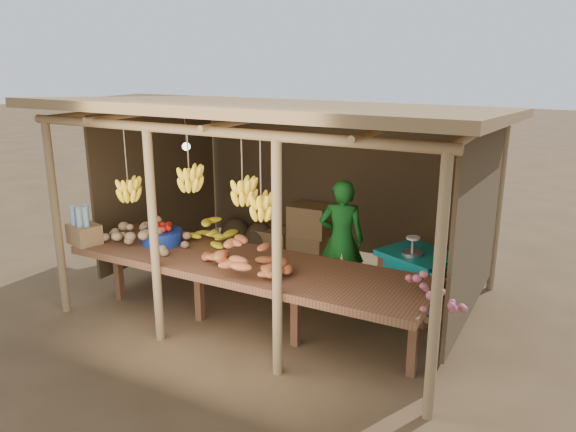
% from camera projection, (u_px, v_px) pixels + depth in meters
% --- Properties ---
extents(ground, '(60.00, 60.00, 0.00)m').
position_uv_depth(ground, '(288.00, 299.00, 6.80)').
color(ground, brown).
rests_on(ground, ground).
extents(stall_structure, '(4.70, 3.50, 2.43)m').
position_uv_depth(stall_structure, '(286.00, 141.00, 6.29)').
color(stall_structure, '#94754C').
rests_on(stall_structure, ground).
extents(counter, '(3.90, 1.05, 0.80)m').
position_uv_depth(counter, '(244.00, 267.00, 5.79)').
color(counter, brown).
rests_on(counter, ground).
extents(potato_heap, '(1.12, 0.82, 0.37)m').
position_uv_depth(potato_heap, '(146.00, 227.00, 6.32)').
color(potato_heap, '#A38154').
rests_on(potato_heap, counter).
extents(sweet_potato_heap, '(1.15, 0.92, 0.36)m').
position_uv_depth(sweet_potato_heap, '(244.00, 252.00, 5.50)').
color(sweet_potato_heap, '#C66333').
rests_on(sweet_potato_heap, counter).
extents(onion_heap, '(0.82, 0.66, 0.35)m').
position_uv_depth(onion_heap, '(424.00, 284.00, 4.74)').
color(onion_heap, '#B35763').
rests_on(onion_heap, counter).
extents(banana_pile, '(0.68, 0.42, 0.35)m').
position_uv_depth(banana_pile, '(216.00, 228.00, 6.32)').
color(banana_pile, '#FFF628').
rests_on(banana_pile, counter).
extents(tomato_basin, '(0.44, 0.44, 0.23)m').
position_uv_depth(tomato_basin, '(162.00, 235.00, 6.31)').
color(tomato_basin, navy).
rests_on(tomato_basin, counter).
extents(bottle_box, '(0.41, 0.36, 0.44)m').
position_uv_depth(bottle_box, '(84.00, 229.00, 6.29)').
color(bottle_box, olive).
rests_on(bottle_box, counter).
extents(vendor, '(0.63, 0.53, 1.47)m').
position_uv_depth(vendor, '(341.00, 240.00, 6.65)').
color(vendor, '#16671F').
rests_on(vendor, ground).
extents(tarp_crate, '(0.99, 0.94, 0.94)m').
position_uv_depth(tarp_crate, '(418.00, 280.00, 6.37)').
color(tarp_crate, brown).
rests_on(tarp_crate, ground).
extents(carton_stack, '(1.12, 0.43, 0.85)m').
position_uv_depth(carton_stack, '(298.00, 237.00, 7.91)').
color(carton_stack, olive).
rests_on(carton_stack, ground).
extents(burlap_sacks, '(0.89, 0.47, 0.63)m').
position_uv_depth(burlap_sacks, '(247.00, 237.00, 8.27)').
color(burlap_sacks, '#4D3B24').
rests_on(burlap_sacks, ground).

